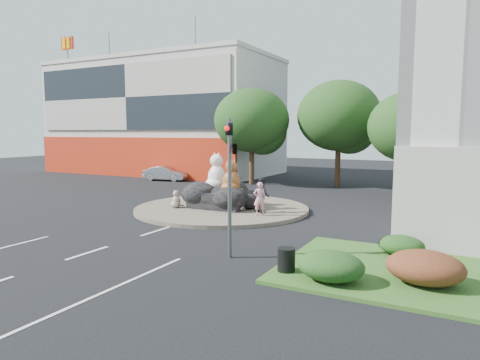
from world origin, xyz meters
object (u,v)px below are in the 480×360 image
at_px(kitten_white, 241,204).
at_px(pedestrian_pink, 260,199).
at_px(parked_car, 165,174).
at_px(pedestrian_dark, 262,195).
at_px(cat_white, 217,171).
at_px(cat_tabby, 231,176).
at_px(kitten_calico, 176,199).
at_px(litter_bin, 286,260).

height_order(kitten_white, pedestrian_pink, pedestrian_pink).
distance_m(pedestrian_pink, parked_car, 19.48).
distance_m(kitten_white, pedestrian_dark, 1.40).
bearing_deg(kitten_white, pedestrian_pink, -58.36).
relative_size(cat_white, pedestrian_pink, 1.28).
height_order(cat_white, parked_car, cat_white).
bearing_deg(cat_tabby, kitten_calico, -173.38).
bearing_deg(litter_bin, parked_car, 135.52).
bearing_deg(cat_white, pedestrian_pink, 4.55).
bearing_deg(kitten_white, parked_car, 109.38).
distance_m(cat_tabby, kitten_white, 1.67).
bearing_deg(parked_car, pedestrian_pink, -140.56).
distance_m(kitten_calico, kitten_white, 3.83).
distance_m(kitten_white, pedestrian_pink, 1.77).
bearing_deg(pedestrian_pink, parked_car, -74.92).
distance_m(kitten_white, litter_bin, 10.24).
xyz_separation_m(kitten_calico, pedestrian_pink, (5.24, 0.13, 0.36)).
xyz_separation_m(cat_tabby, parked_car, (-13.15, 10.99, -1.39)).
relative_size(parked_car, litter_bin, 5.48).
height_order(pedestrian_pink, litter_bin, pedestrian_pink).
height_order(cat_tabby, parked_car, cat_tabby).
xyz_separation_m(cat_tabby, pedestrian_pink, (2.22, -0.98, -0.99)).
distance_m(cat_white, litter_bin, 12.37).
xyz_separation_m(kitten_white, pedestrian_dark, (1.27, 0.07, 0.59)).
bearing_deg(pedestrian_dark, cat_tabby, 37.96).
bearing_deg(kitten_calico, pedestrian_pink, 2.20).
height_order(cat_white, pedestrian_dark, cat_white).
height_order(kitten_calico, pedestrian_pink, pedestrian_pink).
height_order(cat_tabby, pedestrian_dark, cat_tabby).
distance_m(cat_tabby, parked_car, 17.19).
bearing_deg(pedestrian_pink, pedestrian_dark, -110.45).
bearing_deg(pedestrian_dark, kitten_white, 45.51).
relative_size(cat_white, cat_tabby, 1.16).
bearing_deg(pedestrian_dark, cat_white, 28.15).
height_order(pedestrian_pink, parked_car, pedestrian_pink).
relative_size(cat_white, pedestrian_dark, 1.17).
relative_size(kitten_calico, pedestrian_dark, 0.54).
distance_m(cat_white, pedestrian_pink, 4.13).
relative_size(kitten_calico, litter_bin, 1.39).
relative_size(kitten_white, pedestrian_dark, 0.39).
bearing_deg(pedestrian_dark, parked_car, 5.76).
bearing_deg(litter_bin, kitten_calico, 142.77).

